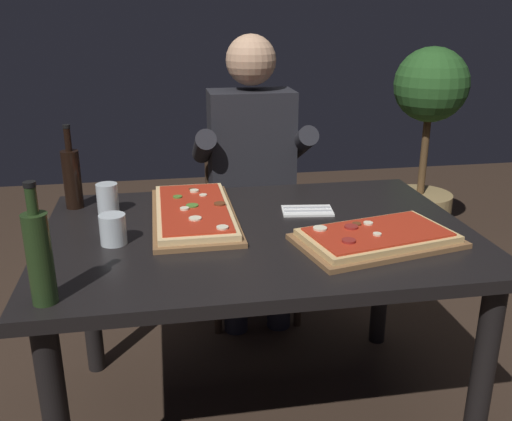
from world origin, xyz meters
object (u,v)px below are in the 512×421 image
(diner_chair, at_px, (249,213))
(wine_bottle_dark, at_px, (72,177))
(dining_table, at_px, (259,256))
(potted_plant_corner, at_px, (425,143))
(pizza_rectangular_front, at_px, (377,238))
(oil_bottle_amber, at_px, (39,256))
(pizza_rectangular_left, at_px, (194,212))
(seated_diner, at_px, (253,169))
(tumbler_near_camera, at_px, (113,229))
(tumbler_far_side, at_px, (108,200))

(diner_chair, bearing_deg, wine_bottle_dark, -144.62)
(dining_table, xyz_separation_m, potted_plant_corner, (1.26, 1.39, 0.03))
(pizza_rectangular_front, height_order, oil_bottle_amber, oil_bottle_amber)
(pizza_rectangular_front, xyz_separation_m, wine_bottle_dark, (-0.97, 0.51, 0.10))
(pizza_rectangular_left, distance_m, wine_bottle_dark, 0.47)
(seated_diner, bearing_deg, potted_plant_corner, 29.37)
(wine_bottle_dark, distance_m, diner_chair, 0.97)
(pizza_rectangular_left, relative_size, seated_diner, 0.45)
(tumbler_near_camera, relative_size, potted_plant_corner, 0.08)
(tumbler_far_side, bearing_deg, seated_diner, 38.54)
(wine_bottle_dark, distance_m, tumbler_far_side, 0.17)
(dining_table, distance_m, tumbler_near_camera, 0.49)
(pizza_rectangular_left, relative_size, diner_chair, 0.69)
(pizza_rectangular_left, relative_size, potted_plant_corner, 0.49)
(pizza_rectangular_left, relative_size, tumbler_near_camera, 6.37)
(tumbler_far_side, xyz_separation_m, diner_chair, (0.60, 0.60, -0.30))
(tumbler_near_camera, height_order, tumbler_far_side, tumbler_far_side)
(dining_table, xyz_separation_m, seated_diner, (0.10, 0.74, 0.10))
(wine_bottle_dark, relative_size, diner_chair, 0.35)
(pizza_rectangular_front, xyz_separation_m, oil_bottle_amber, (-0.95, -0.21, 0.11))
(pizza_rectangular_left, distance_m, tumbler_far_side, 0.32)
(dining_table, distance_m, oil_bottle_amber, 0.75)
(tumbler_near_camera, bearing_deg, wine_bottle_dark, 113.40)
(tumbler_far_side, xyz_separation_m, potted_plant_corner, (1.76, 1.13, -0.11))
(tumbler_near_camera, distance_m, diner_chair, 1.10)
(tumbler_far_side, distance_m, seated_diner, 0.77)
(potted_plant_corner, bearing_deg, seated_diner, -150.63)
(oil_bottle_amber, bearing_deg, seated_diner, 57.74)
(potted_plant_corner, bearing_deg, wine_bottle_dark, -150.92)
(wine_bottle_dark, height_order, seated_diner, seated_diner)
(potted_plant_corner, bearing_deg, pizza_rectangular_left, -139.87)
(seated_diner, bearing_deg, oil_bottle_amber, -122.26)
(dining_table, height_order, tumbler_far_side, tumbler_far_side)
(pizza_rectangular_left, height_order, oil_bottle_amber, oil_bottle_amber)
(pizza_rectangular_front, bearing_deg, oil_bottle_amber, -167.29)
(wine_bottle_dark, height_order, diner_chair, wine_bottle_dark)
(dining_table, bearing_deg, seated_diner, 81.92)
(pizza_rectangular_left, xyz_separation_m, tumbler_far_side, (-0.30, 0.10, 0.03))
(wine_bottle_dark, bearing_deg, potted_plant_corner, 29.08)
(tumbler_far_side, height_order, seated_diner, seated_diner)
(pizza_rectangular_front, relative_size, wine_bottle_dark, 1.77)
(wine_bottle_dark, bearing_deg, tumbler_far_side, -33.32)
(seated_diner, distance_m, potted_plant_corner, 1.33)
(seated_diner, relative_size, potted_plant_corner, 1.08)
(diner_chair, bearing_deg, tumbler_near_camera, -122.41)
(wine_bottle_dark, height_order, tumbler_near_camera, wine_bottle_dark)
(dining_table, bearing_deg, pizza_rectangular_front, -27.41)
(pizza_rectangular_left, relative_size, tumbler_far_side, 5.61)
(dining_table, bearing_deg, tumbler_near_camera, -175.35)
(pizza_rectangular_front, distance_m, oil_bottle_amber, 0.98)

